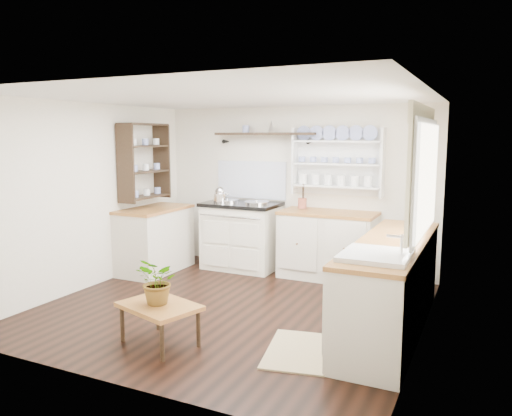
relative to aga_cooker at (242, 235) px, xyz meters
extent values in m
cube|color=black|center=(0.67, -1.57, -0.48)|extent=(4.00, 3.80, 0.01)
cube|color=silver|center=(0.67, 0.33, 0.67)|extent=(4.00, 0.02, 2.30)
cube|color=silver|center=(2.67, -1.57, 0.67)|extent=(0.02, 3.80, 2.30)
cube|color=silver|center=(-1.33, -1.57, 0.67)|extent=(0.02, 3.80, 2.30)
cube|color=white|center=(0.67, -1.57, 1.82)|extent=(4.00, 3.80, 0.01)
cube|color=white|center=(2.63, -1.42, 1.02)|extent=(0.04, 1.40, 1.00)
cube|color=white|center=(2.61, -1.42, 1.02)|extent=(0.02, 1.50, 1.10)
cube|color=beige|center=(2.59, -1.42, 1.60)|extent=(0.04, 1.55, 0.18)
cube|color=white|center=(0.00, 0.00, -0.03)|extent=(1.03, 0.67, 0.90)
cube|color=black|center=(0.00, 0.00, 0.44)|extent=(1.07, 0.71, 0.05)
cylinder|color=silver|center=(-0.24, 0.00, 0.48)|extent=(0.35, 0.35, 0.03)
cylinder|color=silver|center=(0.24, 0.00, 0.48)|extent=(0.35, 0.35, 0.03)
cylinder|color=silver|center=(0.00, -0.37, 0.32)|extent=(0.92, 0.02, 0.02)
cube|color=beige|center=(1.27, 0.03, -0.04)|extent=(1.25, 0.60, 0.88)
cube|color=brown|center=(1.27, 0.03, 0.40)|extent=(1.27, 0.63, 0.04)
cube|color=beige|center=(2.37, -1.47, -0.04)|extent=(0.60, 2.40, 0.88)
cube|color=brown|center=(2.37, -1.47, 0.40)|extent=(0.62, 2.43, 0.04)
cube|color=white|center=(2.37, -2.22, 0.32)|extent=(0.55, 0.60, 0.28)
cylinder|color=silver|center=(2.57, -2.22, 0.52)|extent=(0.02, 0.02, 0.22)
cube|color=beige|center=(-1.03, -0.67, -0.04)|extent=(0.60, 1.10, 0.88)
cube|color=brown|center=(-1.03, -0.67, 0.40)|extent=(0.62, 1.13, 0.04)
cube|color=white|center=(1.32, 0.31, 1.07)|extent=(1.20, 0.03, 0.90)
cube|color=white|center=(1.32, 0.22, 1.07)|extent=(1.20, 0.22, 0.02)
cylinder|color=navy|center=(1.32, 0.23, 1.34)|extent=(0.20, 0.02, 0.20)
cube|color=black|center=(0.27, 0.20, 1.44)|extent=(1.50, 0.24, 0.04)
cone|color=black|center=(-0.38, 0.27, 1.33)|extent=(0.06, 0.20, 0.06)
cone|color=black|center=(0.92, 0.27, 1.33)|extent=(0.06, 0.20, 0.06)
cube|color=black|center=(-1.17, -0.67, 1.07)|extent=(0.28, 0.80, 1.05)
cylinder|color=#A0503A|center=(0.87, 0.11, 0.49)|extent=(0.12, 0.12, 0.14)
cube|color=brown|center=(0.54, -2.71, -0.12)|extent=(0.82, 0.69, 0.04)
cylinder|color=black|center=(0.19, -2.81, -0.31)|extent=(0.04, 0.04, 0.34)
cylinder|color=black|center=(0.31, -2.43, -0.31)|extent=(0.04, 0.04, 0.34)
cylinder|color=black|center=(0.77, -2.99, -0.31)|extent=(0.04, 0.04, 0.34)
cylinder|color=black|center=(0.89, -2.61, -0.31)|extent=(0.04, 0.04, 0.34)
imported|color=#3F7233|center=(0.54, -2.71, 0.11)|extent=(0.49, 0.46, 0.43)
cube|color=#967E57|center=(1.74, -2.32, -0.48)|extent=(0.71, 0.94, 0.02)
camera|label=1|loc=(3.19, -6.26, 1.41)|focal=35.00mm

